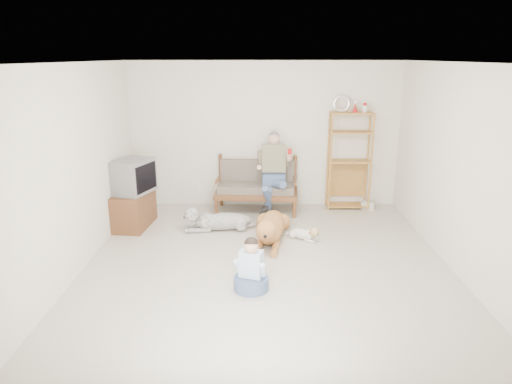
{
  "coord_description": "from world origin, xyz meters",
  "views": [
    {
      "loc": [
        -0.12,
        -5.71,
        2.77
      ],
      "look_at": [
        -0.16,
        1.0,
        0.77
      ],
      "focal_mm": 32.0,
      "sensor_mm": 36.0,
      "label": 1
    }
  ],
  "objects_px": {
    "loveseat": "(256,185)",
    "tv_stand": "(133,209)",
    "golden_retriever": "(270,228)",
    "etagere": "(349,160)"
  },
  "relations": [
    {
      "from": "loveseat",
      "to": "etagere",
      "type": "relative_size",
      "value": 0.73
    },
    {
      "from": "loveseat",
      "to": "tv_stand",
      "type": "bearing_deg",
      "value": -153.9
    },
    {
      "from": "loveseat",
      "to": "etagere",
      "type": "bearing_deg",
      "value": 9.26
    },
    {
      "from": "loveseat",
      "to": "golden_retriever",
      "type": "xyz_separation_m",
      "value": [
        0.22,
        -1.46,
        -0.28
      ]
    },
    {
      "from": "tv_stand",
      "to": "etagere",
      "type": "bearing_deg",
      "value": 20.81
    },
    {
      "from": "tv_stand",
      "to": "golden_retriever",
      "type": "relative_size",
      "value": 0.56
    },
    {
      "from": "loveseat",
      "to": "etagere",
      "type": "distance_m",
      "value": 1.78
    },
    {
      "from": "loveseat",
      "to": "golden_retriever",
      "type": "height_order",
      "value": "loveseat"
    },
    {
      "from": "loveseat",
      "to": "etagere",
      "type": "xyz_separation_m",
      "value": [
        1.72,
        0.16,
        0.44
      ]
    },
    {
      "from": "tv_stand",
      "to": "loveseat",
      "type": "bearing_deg",
      "value": 28.14
    }
  ]
}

